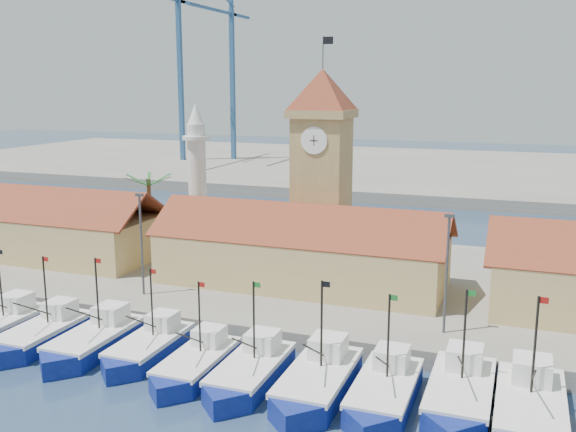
% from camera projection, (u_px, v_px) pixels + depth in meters
% --- Properties ---
extents(ground, '(400.00, 400.00, 0.00)m').
position_uv_depth(ground, '(201.00, 391.00, 41.87)').
color(ground, '#1C324B').
rests_on(ground, ground).
extents(quay, '(140.00, 32.00, 1.50)m').
position_uv_depth(quay, '(315.00, 279.00, 63.78)').
color(quay, gray).
rests_on(quay, ground).
extents(terminal, '(240.00, 80.00, 2.00)m').
position_uv_depth(terminal, '(434.00, 171.00, 142.78)').
color(terminal, gray).
rests_on(terminal, ground).
extents(boat_1, '(3.49, 9.55, 7.23)m').
position_uv_depth(boat_1, '(41.00, 336.00, 49.16)').
color(boat_1, navy).
rests_on(boat_1, ground).
extents(boat_2, '(3.62, 9.92, 7.50)m').
position_uv_depth(boat_2, '(92.00, 343.00, 47.76)').
color(boat_2, navy).
rests_on(boat_2, ground).
extents(boat_3, '(3.35, 9.19, 6.95)m').
position_uv_depth(boat_3, '(147.00, 349.00, 46.79)').
color(boat_3, navy).
rests_on(boat_3, ground).
extents(boat_4, '(3.32, 9.09, 6.88)m').
position_uv_depth(boat_4, '(195.00, 366.00, 43.96)').
color(boat_4, navy).
rests_on(boat_4, ground).
extents(boat_5, '(3.53, 9.67, 7.32)m').
position_uv_depth(boat_5, '(249.00, 374.00, 42.60)').
color(boat_5, navy).
rests_on(boat_5, ground).
extents(boat_6, '(3.80, 10.42, 7.88)m').
position_uv_depth(boat_6, '(316.00, 384.00, 41.03)').
color(boat_6, navy).
rests_on(boat_6, ground).
extents(boat_7, '(3.58, 9.80, 7.41)m').
position_uv_depth(boat_7, '(384.00, 395.00, 39.76)').
color(boat_7, navy).
rests_on(boat_7, ground).
extents(boat_8, '(3.80, 10.40, 7.87)m').
position_uv_depth(boat_8, '(460.00, 397.00, 39.33)').
color(boat_8, navy).
rests_on(boat_8, ground).
extents(boat_9, '(3.92, 10.75, 8.13)m').
position_uv_depth(boat_9, '(530.00, 414.00, 37.32)').
color(boat_9, navy).
rests_on(boat_9, ground).
extents(hall_left, '(31.20, 10.13, 7.61)m').
position_uv_depth(hall_left, '(26.00, 230.00, 70.33)').
color(hall_left, tan).
rests_on(hall_left, quay).
extents(hall_center, '(27.04, 10.13, 7.61)m').
position_uv_depth(hall_center, '(302.00, 257.00, 59.46)').
color(hall_center, tan).
rests_on(hall_center, quay).
extents(clock_tower, '(5.80, 5.80, 22.70)m').
position_uv_depth(clock_tower, '(322.00, 164.00, 63.38)').
color(clock_tower, tan).
rests_on(clock_tower, quay).
extents(minaret, '(3.00, 3.00, 16.30)m').
position_uv_depth(minaret, '(197.00, 177.00, 70.76)').
color(minaret, silver).
rests_on(minaret, quay).
extents(palm_tree, '(5.60, 5.03, 8.39)m').
position_uv_depth(palm_tree, '(150.00, 208.00, 71.31)').
color(palm_tree, brown).
rests_on(palm_tree, quay).
extents(lamp_posts, '(80.70, 0.25, 9.03)m').
position_uv_depth(lamp_posts, '(275.00, 252.00, 51.44)').
color(lamp_posts, '#3F3F44').
rests_on(lamp_posts, quay).
extents(crane_blue_far, '(1.00, 36.21, 44.88)m').
position_uv_depth(crane_blue_far, '(176.00, 52.00, 148.47)').
color(crane_blue_far, '#2A5482').
rests_on(crane_blue_far, terminal).
extents(crane_blue_near, '(1.00, 30.73, 42.12)m').
position_uv_depth(crane_blue_near, '(230.00, 61.00, 151.39)').
color(crane_blue_near, '#2A5482').
rests_on(crane_blue_near, terminal).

